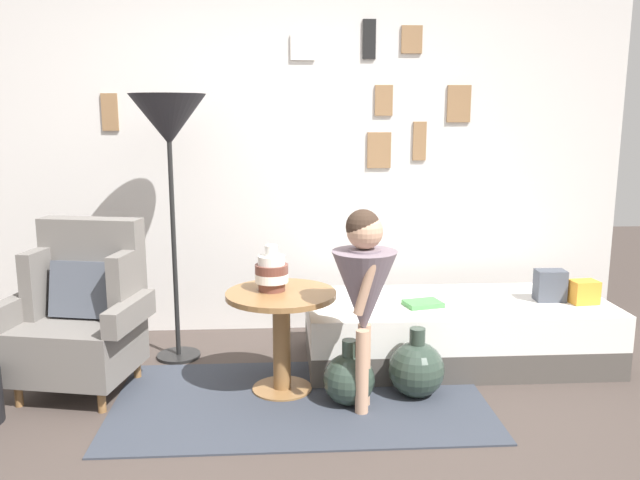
# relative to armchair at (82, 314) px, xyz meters

# --- Properties ---
(ground_plane) EXTENTS (12.00, 12.00, 0.00)m
(ground_plane) POSITION_rel_armchair_xyz_m (1.21, -0.92, -0.44)
(ground_plane) COLOR #423833
(gallery_wall) EXTENTS (4.80, 0.12, 2.60)m
(gallery_wall) POSITION_rel_armchair_xyz_m (1.22, 1.03, 0.86)
(gallery_wall) COLOR silver
(gallery_wall) RESTS_ON ground
(rug) EXTENTS (2.04, 1.11, 0.01)m
(rug) POSITION_rel_armchair_xyz_m (1.23, -0.28, -0.43)
(rug) COLOR #333842
(rug) RESTS_ON ground
(armchair) EXTENTS (0.84, 0.70, 0.97)m
(armchair) POSITION_rel_armchair_xyz_m (0.00, 0.00, 0.00)
(armchair) COLOR olive
(armchair) RESTS_ON ground
(daybed) EXTENTS (1.90, 0.81, 0.40)m
(daybed) POSITION_rel_armchair_xyz_m (2.25, 0.27, -0.24)
(daybed) COLOR #4C4742
(daybed) RESTS_ON ground
(pillow_head) EXTENTS (0.17, 0.14, 0.15)m
(pillow_head) POSITION_rel_armchair_xyz_m (3.02, 0.16, 0.03)
(pillow_head) COLOR orange
(pillow_head) RESTS_ON daybed
(pillow_mid) EXTENTS (0.19, 0.13, 0.20)m
(pillow_mid) POSITION_rel_armchair_xyz_m (2.83, 0.24, 0.06)
(pillow_mid) COLOR #474C56
(pillow_mid) RESTS_ON daybed
(side_table) EXTENTS (0.62, 0.62, 0.59)m
(side_table) POSITION_rel_armchair_xyz_m (1.13, -0.13, -0.01)
(side_table) COLOR olive
(side_table) RESTS_ON ground
(vase_striped) EXTENTS (0.19, 0.19, 0.26)m
(vase_striped) POSITION_rel_armchair_xyz_m (1.08, -0.09, 0.26)
(vase_striped) COLOR brown
(vase_striped) RESTS_ON side_table
(floor_lamp) EXTENTS (0.47, 0.47, 1.68)m
(floor_lamp) POSITION_rel_armchair_xyz_m (0.46, 0.44, 1.04)
(floor_lamp) COLOR black
(floor_lamp) RESTS_ON ground
(person_child) EXTENTS (0.34, 0.34, 1.09)m
(person_child) POSITION_rel_armchair_xyz_m (1.56, -0.40, 0.25)
(person_child) COLOR tan
(person_child) RESTS_ON ground
(book_on_daybed) EXTENTS (0.25, 0.21, 0.03)m
(book_on_daybed) POSITION_rel_armchair_xyz_m (2.01, 0.17, -0.02)
(book_on_daybed) COLOR #4A9A4C
(book_on_daybed) RESTS_ON daybed
(demijohn_near) EXTENTS (0.28, 0.28, 0.37)m
(demijohn_near) POSITION_rel_armchair_xyz_m (1.50, -0.32, -0.29)
(demijohn_near) COLOR #2D3D33
(demijohn_near) RESTS_ON ground
(demijohn_far) EXTENTS (0.31, 0.31, 0.40)m
(demijohn_far) POSITION_rel_armchair_xyz_m (1.89, -0.24, -0.28)
(demijohn_far) COLOR #2D3D33
(demijohn_far) RESTS_ON ground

